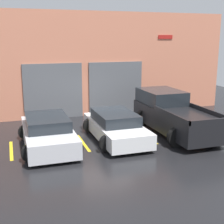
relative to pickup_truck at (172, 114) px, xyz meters
name	(u,v)px	position (x,y,z in m)	size (l,w,h in m)	color
ground_plane	(105,130)	(-2.85, 1.28, -0.84)	(28.00, 28.00, 0.00)	black
shophouse_building	(87,65)	(-2.85, 4.57, 1.96)	(16.67, 0.68, 5.66)	#D17A5B
pickup_truck	(172,114)	(0.00, 0.00, 0.00)	(2.49, 5.26, 1.78)	black
sedan_white	(115,126)	(-2.85, -0.27, -0.26)	(2.21, 4.27, 1.19)	white
sedan_side	(48,132)	(-5.70, -0.27, -0.25)	(2.20, 4.33, 1.23)	silver
parking_stripe_far_left	(11,150)	(-7.13, -0.30, -0.83)	(0.12, 2.20, 0.01)	gold
parking_stripe_left	(83,143)	(-4.28, -0.30, -0.83)	(0.12, 2.20, 0.01)	gold
parking_stripe_centre	(146,136)	(-1.43, -0.30, -0.83)	(0.12, 2.20, 0.01)	gold
parking_stripe_right	(201,130)	(1.43, -0.30, -0.83)	(0.12, 2.20, 0.01)	gold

